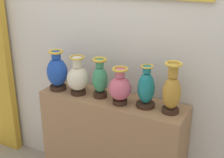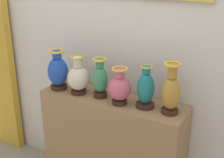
% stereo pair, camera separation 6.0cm
% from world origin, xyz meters
% --- Properties ---
extents(display_shelf, '(1.26, 0.36, 0.97)m').
position_xyz_m(display_shelf, '(0.00, 0.00, 0.48)').
color(display_shelf, '#99704C').
rests_on(display_shelf, ground_plane).
extents(back_wall, '(3.62, 0.14, 3.08)m').
position_xyz_m(back_wall, '(0.00, 0.24, 1.56)').
color(back_wall, silver).
rests_on(back_wall, ground_plane).
extents(vase_sapphire, '(0.18, 0.18, 0.36)m').
position_xyz_m(vase_sapphire, '(-0.51, -0.05, 1.13)').
color(vase_sapphire, '#382319').
rests_on(vase_sapphire, display_shelf).
extents(vase_ivory, '(0.19, 0.19, 0.33)m').
position_xyz_m(vase_ivory, '(-0.30, -0.05, 1.12)').
color(vase_ivory, '#382319').
rests_on(vase_ivory, display_shelf).
extents(vase_jade, '(0.13, 0.13, 0.34)m').
position_xyz_m(vase_jade, '(-0.10, -0.02, 1.13)').
color(vase_jade, '#382319').
rests_on(vase_jade, display_shelf).
extents(vase_rose, '(0.18, 0.18, 0.31)m').
position_xyz_m(vase_rose, '(0.10, -0.06, 1.11)').
color(vase_rose, '#382319').
rests_on(vase_rose, display_shelf).
extents(vase_teal, '(0.15, 0.15, 0.34)m').
position_xyz_m(vase_teal, '(0.30, -0.01, 1.12)').
color(vase_teal, '#382319').
rests_on(vase_teal, display_shelf).
extents(vase_ochre, '(0.14, 0.14, 0.40)m').
position_xyz_m(vase_ochre, '(0.51, -0.01, 1.15)').
color(vase_ochre, '#382319').
rests_on(vase_ochre, display_shelf).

